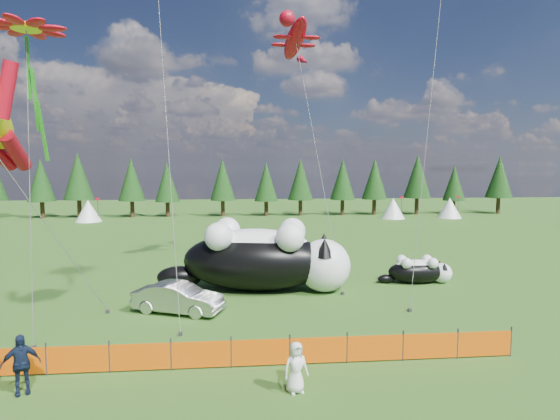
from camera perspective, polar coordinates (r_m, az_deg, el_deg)
name	(u,v)px	position (r m, az deg, el deg)	size (l,w,h in m)	color
ground	(208,335)	(18.65, -9.38, -15.83)	(160.00, 160.00, 0.00)	#0B3209
safety_fence	(201,354)	(15.69, -10.24, -18.07)	(22.06, 0.06, 1.10)	#262626
tree_line	(231,188)	(62.41, -6.45, 2.85)	(90.00, 4.00, 8.00)	black
festival_tents	(313,209)	(58.39, 4.33, 0.14)	(50.00, 3.20, 2.80)	white
cat_large	(264,257)	(24.32, -2.12, -6.15)	(10.81, 5.11, 3.92)	black
cat_small	(419,270)	(27.28, 17.73, -7.51)	(4.43, 1.74, 1.60)	black
car	(178,298)	(21.40, -13.15, -11.11)	(1.48, 4.26, 1.40)	#B6B6BB
spectator_c	(21,364)	(15.84, -30.78, -16.92)	(1.07, 0.55, 1.83)	#121C33
spectator_e	(296,367)	(13.96, 2.09, -19.85)	(0.76, 0.49, 1.56)	white
gecko_kite	(295,39)	(31.18, 1.97, 21.37)	(3.91, 10.74, 17.33)	#B3081C
flower_kite	(26,32)	(21.10, -30.23, 19.44)	(3.79, 4.13, 12.50)	#B3081C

